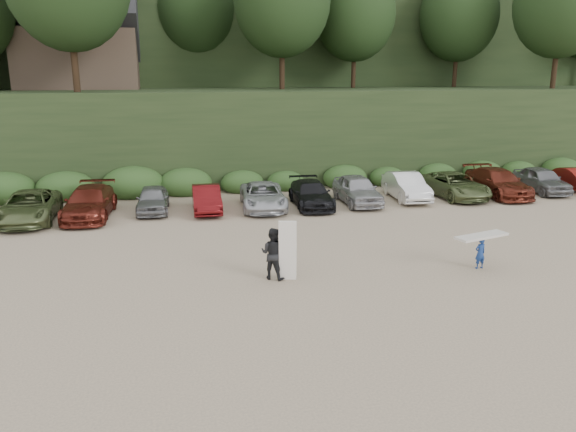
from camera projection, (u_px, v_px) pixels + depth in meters
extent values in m
plane|color=tan|center=(347.00, 266.00, 21.35)|extent=(120.00, 120.00, 0.00)
cube|color=black|center=(253.00, 130.00, 41.40)|extent=(80.00, 14.00, 6.00)
cube|color=black|center=(224.00, 64.00, 57.17)|extent=(90.00, 30.00, 16.00)
ellipsoid|color=black|center=(252.00, 16.00, 39.41)|extent=(66.00, 12.00, 10.00)
cube|color=#2B491E|center=(265.00, 181.00, 34.79)|extent=(46.20, 2.00, 1.20)
cube|color=brown|center=(80.00, 60.00, 39.51)|extent=(8.00, 6.00, 4.00)
imported|color=#56643A|center=(29.00, 207.00, 27.53)|extent=(2.51, 5.38, 1.49)
imported|color=#5F1E15|center=(89.00, 203.00, 28.27)|extent=(2.57, 5.48, 1.55)
imported|color=slate|center=(153.00, 199.00, 29.45)|extent=(1.79, 4.07, 1.36)
imported|color=#590D0F|center=(207.00, 199.00, 29.56)|extent=(1.54, 4.15, 1.36)
imported|color=#B2B4B9|center=(263.00, 196.00, 30.16)|extent=(2.71, 5.15, 1.38)
imported|color=black|center=(311.00, 194.00, 30.65)|extent=(2.17, 4.85, 1.38)
imported|color=#9D9DA2|center=(357.00, 189.00, 31.32)|extent=(1.93, 4.69, 1.59)
imported|color=silver|center=(406.00, 186.00, 32.38)|extent=(2.01, 4.77, 1.53)
imported|color=#59673C|center=(455.00, 185.00, 32.90)|extent=(2.65, 5.29, 1.44)
imported|color=maroon|center=(498.00, 182.00, 33.38)|extent=(2.36, 5.47, 1.57)
imported|color=slate|center=(542.00, 180.00, 34.31)|extent=(2.16, 4.62, 1.53)
imported|color=navy|center=(480.00, 253.00, 20.93)|extent=(0.47, 0.34, 1.20)
cube|color=beige|center=(482.00, 236.00, 20.76)|extent=(2.27, 1.17, 0.09)
imported|color=black|center=(273.00, 253.00, 19.82)|extent=(1.15, 1.10, 1.87)
cube|color=silver|center=(288.00, 251.00, 19.58)|extent=(0.68, 0.46, 2.21)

